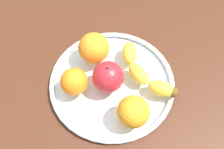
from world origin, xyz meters
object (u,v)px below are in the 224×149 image
object	(u,v)px
apple	(108,77)
orange_center	(94,48)
orange_front_left	(74,82)
orange_front_right	(133,112)
fruit_bowl	(112,82)
banana	(144,72)

from	to	relation	value
apple	orange_center	size ratio (longest dim) A/B	1.06
orange_front_left	orange_front_right	world-z (taller)	orange_front_right
fruit_bowl	apple	bearing A→B (deg)	-57.75
orange_center	orange_front_left	distance (cm)	10.19
orange_front_left	apple	bearing A→B (deg)	79.06
banana	apple	bearing A→B (deg)	-109.47
apple	orange_center	xyz separation A→B (cm)	(-8.93, -0.92, 0.15)
banana	orange_front_left	size ratio (longest dim) A/B	2.93
orange_center	orange_front_right	distance (cm)	19.21
orange_center	fruit_bowl	bearing A→B (deg)	14.65
banana	orange_front_right	world-z (taller)	orange_front_right
banana	fruit_bowl	bearing A→B (deg)	-115.33
fruit_bowl	banana	distance (cm)	8.48
fruit_bowl	orange_front_left	size ratio (longest dim) A/B	4.79
fruit_bowl	orange_center	size ratio (longest dim) A/B	3.99
banana	apple	xyz separation A→B (cm)	(-0.39, -9.15, 1.92)
banana	orange_center	size ratio (longest dim) A/B	2.44
orange_front_left	orange_front_right	xyz separation A→B (cm)	(11.46, 10.54, 0.36)
banana	orange_front_right	distance (cm)	11.68
fruit_bowl	apple	world-z (taller)	apple
orange_front_left	orange_front_right	bearing A→B (deg)	42.60
banana	orange_front_left	world-z (taller)	orange_front_left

